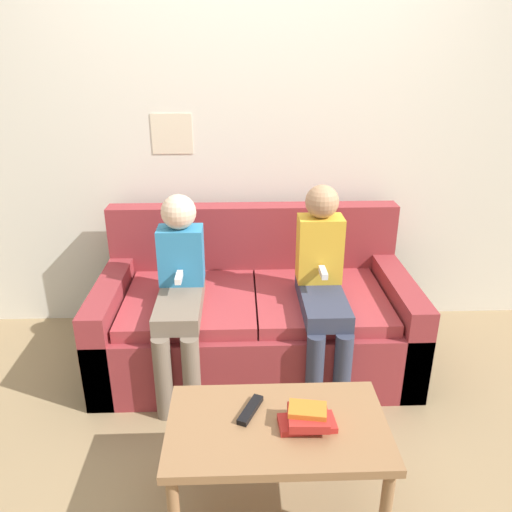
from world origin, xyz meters
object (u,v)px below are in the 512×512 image
at_px(person_left, 180,285).
at_px(tv_remote, 250,410).
at_px(couch, 255,316).
at_px(coffee_table, 277,435).
at_px(person_right, 322,280).

relative_size(person_left, tv_remote, 6.10).
distance_m(couch, coffee_table, 1.09).
bearing_deg(person_left, coffee_table, -62.74).
bearing_deg(couch, tv_remote, -93.01).
xyz_separation_m(coffee_table, person_right, (0.30, 0.88, 0.23)).
bearing_deg(person_left, tv_remote, -66.53).
bearing_deg(person_right, couch, 149.13).
height_order(couch, person_left, person_left).
bearing_deg(couch, coffee_table, -87.53).
relative_size(couch, coffee_table, 2.11).
bearing_deg(tv_remote, couch, 112.25).
relative_size(person_left, person_right, 0.96).
xyz_separation_m(couch, person_left, (-0.40, -0.21, 0.31)).
xyz_separation_m(coffee_table, tv_remote, (-0.10, 0.07, 0.07)).
height_order(coffee_table, tv_remote, tv_remote).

